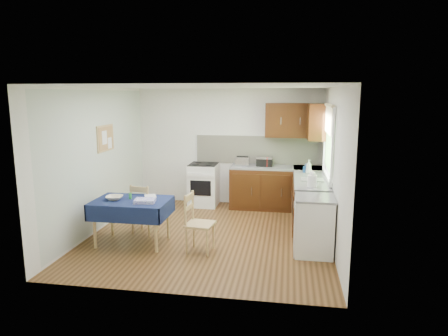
% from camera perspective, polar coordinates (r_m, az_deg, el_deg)
% --- Properties ---
extents(floor, '(4.20, 4.20, 0.00)m').
position_cam_1_polar(floor, '(6.96, -1.99, -9.50)').
color(floor, '#452A12').
rests_on(floor, ground).
extents(ceiling, '(4.00, 4.20, 0.02)m').
position_cam_1_polar(ceiling, '(6.54, -2.13, 11.55)').
color(ceiling, silver).
rests_on(ceiling, wall_back).
extents(wall_back, '(4.00, 0.02, 2.50)m').
position_cam_1_polar(wall_back, '(8.68, 0.68, 3.04)').
color(wall_back, silver).
rests_on(wall_back, ground).
extents(wall_front, '(4.00, 0.02, 2.50)m').
position_cam_1_polar(wall_front, '(4.64, -7.19, -3.71)').
color(wall_front, silver).
rests_on(wall_front, ground).
extents(wall_left, '(0.02, 4.20, 2.50)m').
position_cam_1_polar(wall_left, '(7.30, -17.65, 1.10)').
color(wall_left, silver).
rests_on(wall_left, ground).
extents(wall_right, '(0.02, 4.20, 2.50)m').
position_cam_1_polar(wall_right, '(6.55, 15.37, 0.18)').
color(wall_right, silver).
rests_on(wall_right, ground).
extents(base_cabinets, '(1.90, 2.30, 0.86)m').
position_cam_1_polar(base_cabinets, '(7.91, 9.51, -3.90)').
color(base_cabinets, '#361B09').
rests_on(base_cabinets, ground).
extents(worktop_back, '(1.90, 0.60, 0.04)m').
position_cam_1_polar(worktop_back, '(8.35, 7.50, 0.08)').
color(worktop_back, slate).
rests_on(worktop_back, base_cabinets).
extents(worktop_right, '(0.60, 1.70, 0.04)m').
position_cam_1_polar(worktop_right, '(7.23, 12.34, -1.72)').
color(worktop_right, slate).
rests_on(worktop_right, base_cabinets).
extents(worktop_corner, '(0.60, 0.60, 0.04)m').
position_cam_1_polar(worktop_corner, '(8.36, 11.96, -0.06)').
color(worktop_corner, slate).
rests_on(worktop_corner, base_cabinets).
extents(splashback, '(2.70, 0.02, 0.60)m').
position_cam_1_polar(splashback, '(8.60, 4.95, 2.59)').
color(splashback, beige).
rests_on(splashback, wall_back).
extents(upper_cabinets, '(1.20, 0.85, 0.70)m').
position_cam_1_polar(upper_cabinets, '(8.23, 10.99, 6.63)').
color(upper_cabinets, '#361B09').
rests_on(upper_cabinets, wall_back).
extents(stove, '(0.60, 0.61, 0.92)m').
position_cam_1_polar(stove, '(8.62, -2.93, -2.37)').
color(stove, white).
rests_on(stove, ground).
extents(window, '(0.04, 1.48, 1.26)m').
position_cam_1_polar(window, '(7.18, 14.73, 4.33)').
color(window, '#335B25').
rests_on(window, wall_right).
extents(fridge, '(0.58, 0.60, 0.89)m').
position_cam_1_polar(fridge, '(6.19, 12.73, -8.03)').
color(fridge, white).
rests_on(fridge, ground).
extents(corkboard, '(0.04, 0.62, 0.47)m').
position_cam_1_polar(corkboard, '(7.50, -16.57, 4.10)').
color(corkboard, tan).
rests_on(corkboard, wall_left).
extents(dining_table, '(1.20, 0.81, 0.72)m').
position_cam_1_polar(dining_table, '(6.57, -13.04, -5.35)').
color(dining_table, '#0E183A').
rests_on(dining_table, ground).
extents(chair_far, '(0.44, 0.44, 0.87)m').
position_cam_1_polar(chair_far, '(7.03, -11.44, -5.54)').
color(chair_far, tan).
rests_on(chair_far, ground).
extents(chair_near, '(0.44, 0.44, 0.91)m').
position_cam_1_polar(chair_near, '(6.13, -3.86, -7.56)').
color(chair_near, tan).
rests_on(chair_near, ground).
extents(toaster, '(0.28, 0.17, 0.21)m').
position_cam_1_polar(toaster, '(8.34, 2.65, 0.96)').
color(toaster, '#BBBBC0').
rests_on(toaster, worktop_back).
extents(sandwich_press, '(0.33, 0.29, 0.19)m').
position_cam_1_polar(sandwich_press, '(8.38, 5.82, 0.95)').
color(sandwich_press, black).
rests_on(sandwich_press, worktop_back).
extents(sauce_bottle, '(0.04, 0.04, 0.20)m').
position_cam_1_polar(sauce_bottle, '(8.26, 6.18, 0.83)').
color(sauce_bottle, red).
rests_on(sauce_bottle, worktop_back).
extents(yellow_packet, '(0.16, 0.13, 0.17)m').
position_cam_1_polar(yellow_packet, '(8.48, 5.71, 1.01)').
color(yellow_packet, gold).
rests_on(yellow_packet, worktop_back).
extents(dish_rack, '(0.39, 0.29, 0.18)m').
position_cam_1_polar(dish_rack, '(7.13, 12.51, -1.55)').
color(dish_rack, gray).
rests_on(dish_rack, worktop_right).
extents(kettle, '(0.15, 0.15, 0.26)m').
position_cam_1_polar(kettle, '(6.62, 12.48, -1.66)').
color(kettle, white).
rests_on(kettle, worktop_right).
extents(cup, '(0.15, 0.15, 0.09)m').
position_cam_1_polar(cup, '(8.23, 11.86, 0.25)').
color(cup, silver).
rests_on(cup, worktop_back).
extents(soap_bottle_a, '(0.15, 0.15, 0.27)m').
position_cam_1_polar(soap_bottle_a, '(7.67, 12.00, 0.18)').
color(soap_bottle_a, white).
rests_on(soap_bottle_a, worktop_right).
extents(soap_bottle_b, '(0.10, 0.10, 0.17)m').
position_cam_1_polar(soap_bottle_b, '(7.78, 11.57, -0.04)').
color(soap_bottle_b, '#1D5CA9').
rests_on(soap_bottle_b, worktop_right).
extents(soap_bottle_c, '(0.16, 0.16, 0.17)m').
position_cam_1_polar(soap_bottle_c, '(6.64, 12.46, -1.88)').
color(soap_bottle_c, '#258223').
rests_on(soap_bottle_c, worktop_right).
extents(plate_bowl, '(0.28, 0.28, 0.06)m').
position_cam_1_polar(plate_bowl, '(6.61, -15.38, -4.12)').
color(plate_bowl, beige).
rests_on(plate_bowl, dining_table).
extents(book, '(0.27, 0.30, 0.02)m').
position_cam_1_polar(book, '(6.66, -11.25, -4.05)').
color(book, white).
rests_on(book, dining_table).
extents(spice_jar, '(0.05, 0.05, 0.10)m').
position_cam_1_polar(spice_jar, '(6.60, -13.24, -3.91)').
color(spice_jar, '#268C3D').
rests_on(spice_jar, dining_table).
extents(tea_towel, '(0.34, 0.29, 0.06)m').
position_cam_1_polar(tea_towel, '(6.33, -11.24, -4.63)').
color(tea_towel, '#302A9B').
rests_on(tea_towel, dining_table).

